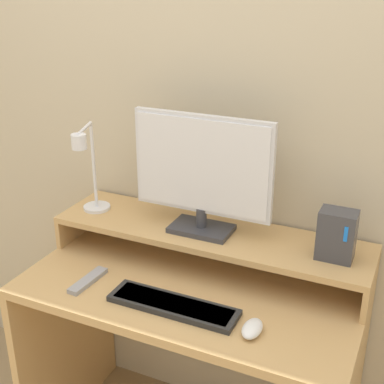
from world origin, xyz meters
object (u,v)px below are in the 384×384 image
keyboard (173,305)px  remote_control (88,281)px  desk_lamp (89,171)px  mouse (252,329)px  router_dock (337,235)px  monitor (202,172)px

keyboard → remote_control: 0.32m
desk_lamp → mouse: 0.80m
remote_control → keyboard: bearing=-1.8°
remote_control → mouse: bearing=-2.7°
keyboard → router_dock: bearing=34.2°
desk_lamp → keyboard: desk_lamp is taller
desk_lamp → monitor: bearing=7.7°
mouse → desk_lamp: bearing=160.7°
desk_lamp → keyboard: (0.44, -0.23, -0.29)m
keyboard → mouse: mouse is taller
router_dock → desk_lamp: bearing=-176.2°
monitor → keyboard: bearing=-83.9°
monitor → mouse: size_ratio=4.99×
remote_control → router_dock: bearing=20.4°
desk_lamp → keyboard: size_ratio=0.82×
desk_lamp → mouse: (0.70, -0.25, -0.29)m
keyboard → mouse: bearing=-3.8°
monitor → router_dock: size_ratio=3.02×
monitor → router_dock: bearing=0.3°
desk_lamp → keyboard: 0.58m
keyboard → mouse: size_ratio=4.24×
monitor → remote_control: 0.52m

